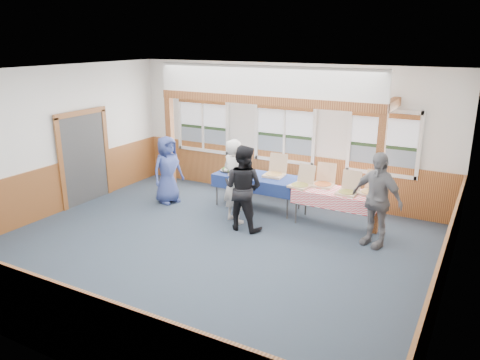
{
  "coord_description": "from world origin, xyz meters",
  "views": [
    {
      "loc": [
        4.33,
        -6.62,
        3.76
      ],
      "look_at": [
        0.14,
        1.0,
        1.1
      ],
      "focal_mm": 35.0,
      "sensor_mm": 36.0,
      "label": 1
    }
  ],
  "objects_px": {
    "table_left": "(258,178)",
    "woman_white": "(235,181)",
    "table_right": "(337,194)",
    "person_grey": "(376,200)",
    "woman_black": "(243,188)",
    "man_blue": "(168,170)"
  },
  "relations": [
    {
      "from": "table_left",
      "to": "person_grey",
      "type": "relative_size",
      "value": 1.19
    },
    {
      "from": "table_right",
      "to": "woman_white",
      "type": "xyz_separation_m",
      "value": [
        -1.94,
        -0.81,
        0.2
      ]
    },
    {
      "from": "person_grey",
      "to": "table_right",
      "type": "bearing_deg",
      "value": 170.3
    },
    {
      "from": "table_left",
      "to": "woman_white",
      "type": "distance_m",
      "value": 1.03
    },
    {
      "from": "table_left",
      "to": "woman_white",
      "type": "height_order",
      "value": "woman_white"
    },
    {
      "from": "table_right",
      "to": "woman_white",
      "type": "bearing_deg",
      "value": -171.35
    },
    {
      "from": "table_left",
      "to": "person_grey",
      "type": "bearing_deg",
      "value": 9.27
    },
    {
      "from": "woman_white",
      "to": "person_grey",
      "type": "height_order",
      "value": "person_grey"
    },
    {
      "from": "woman_white",
      "to": "table_right",
      "type": "bearing_deg",
      "value": -135.59
    },
    {
      "from": "man_blue",
      "to": "table_left",
      "type": "bearing_deg",
      "value": -52.65
    },
    {
      "from": "man_blue",
      "to": "table_right",
      "type": "bearing_deg",
      "value": -64.81
    },
    {
      "from": "table_left",
      "to": "person_grey",
      "type": "height_order",
      "value": "person_grey"
    },
    {
      "from": "table_left",
      "to": "man_blue",
      "type": "xyz_separation_m",
      "value": [
        -2.0,
        -0.71,
        0.09
      ]
    },
    {
      "from": "table_left",
      "to": "woman_black",
      "type": "bearing_deg",
      "value": -51.9
    },
    {
      "from": "man_blue",
      "to": "woman_black",
      "type": "bearing_deg",
      "value": -85.81
    },
    {
      "from": "woman_white",
      "to": "man_blue",
      "type": "xyz_separation_m",
      "value": [
        -1.97,
        0.3,
        -0.1
      ]
    },
    {
      "from": "woman_black",
      "to": "person_grey",
      "type": "relative_size",
      "value": 0.97
    },
    {
      "from": "person_grey",
      "to": "woman_white",
      "type": "bearing_deg",
      "value": -153.34
    },
    {
      "from": "woman_white",
      "to": "person_grey",
      "type": "distance_m",
      "value": 2.88
    },
    {
      "from": "woman_black",
      "to": "person_grey",
      "type": "bearing_deg",
      "value": -168.64
    },
    {
      "from": "table_right",
      "to": "woman_black",
      "type": "height_order",
      "value": "woman_black"
    },
    {
      "from": "table_right",
      "to": "man_blue",
      "type": "xyz_separation_m",
      "value": [
        -3.91,
        -0.51,
        0.1
      ]
    }
  ]
}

